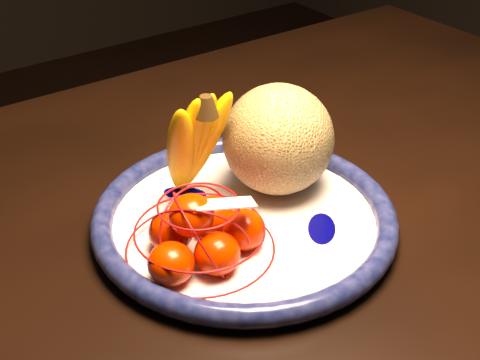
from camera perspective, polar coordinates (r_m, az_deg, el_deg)
dining_table at (r=1.04m, az=1.44°, el=-3.24°), size 1.50×0.90×0.75m
fruit_bowl at (r=0.88m, az=0.38°, el=-3.26°), size 0.40×0.40×0.03m
cantaloupe at (r=0.91m, az=3.27°, el=3.49°), size 0.15×0.15×0.15m
banana_bunch at (r=0.87m, az=-4.13°, el=3.39°), size 0.12×0.11×0.18m
mandarin_bag at (r=0.80m, az=-3.35°, el=-4.68°), size 0.20×0.20×0.11m
price_tag at (r=0.77m, az=-1.33°, el=-2.04°), size 0.08×0.05×0.01m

